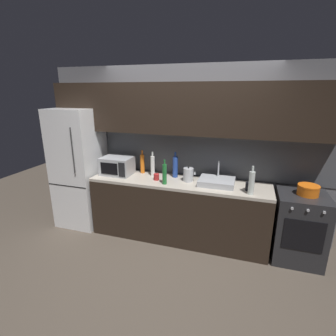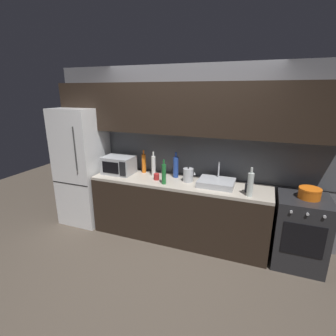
{
  "view_description": "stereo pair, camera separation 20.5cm",
  "coord_description": "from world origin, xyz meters",
  "px_view_note": "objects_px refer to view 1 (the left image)",
  "views": [
    {
      "loc": [
        0.9,
        -2.41,
        2.14
      ],
      "look_at": [
        -0.16,
        0.9,
        1.08
      ],
      "focal_mm": 27.28,
      "sensor_mm": 36.0,
      "label": 1
    },
    {
      "loc": [
        1.1,
        -2.34,
        2.14
      ],
      "look_at": [
        -0.16,
        0.9,
        1.08
      ],
      "focal_mm": 27.28,
      "sensor_mm": 36.0,
      "label": 2
    }
  ],
  "objects_px": {
    "refrigerator": "(79,168)",
    "wine_bottle_white": "(153,166)",
    "wine_bottle_blue": "(175,167)",
    "microwave": "(117,166)",
    "cooking_pot": "(308,190)",
    "wine_bottle_clear": "(251,183)",
    "oven_range": "(299,227)",
    "mug_dark": "(248,186)",
    "mug_red": "(156,177)",
    "wine_bottle_green": "(165,174)",
    "wine_bottle_orange": "(142,164)",
    "kettle": "(188,175)"
  },
  "relations": [
    {
      "from": "oven_range",
      "to": "wine_bottle_green",
      "type": "distance_m",
      "value": 1.88
    },
    {
      "from": "wine_bottle_blue",
      "to": "wine_bottle_green",
      "type": "relative_size",
      "value": 1.1
    },
    {
      "from": "cooking_pot",
      "to": "wine_bottle_clear",
      "type": "bearing_deg",
      "value": -164.4
    },
    {
      "from": "mug_red",
      "to": "cooking_pot",
      "type": "xyz_separation_m",
      "value": [
        1.98,
        0.05,
        0.02
      ]
    },
    {
      "from": "refrigerator",
      "to": "wine_bottle_blue",
      "type": "xyz_separation_m",
      "value": [
        1.56,
        0.16,
        0.12
      ]
    },
    {
      "from": "kettle",
      "to": "wine_bottle_white",
      "type": "distance_m",
      "value": 0.58
    },
    {
      "from": "refrigerator",
      "to": "wine_bottle_clear",
      "type": "distance_m",
      "value": 2.65
    },
    {
      "from": "wine_bottle_blue",
      "to": "wine_bottle_orange",
      "type": "relative_size",
      "value": 1.05
    },
    {
      "from": "refrigerator",
      "to": "oven_range",
      "type": "relative_size",
      "value": 2.09
    },
    {
      "from": "refrigerator",
      "to": "oven_range",
      "type": "xyz_separation_m",
      "value": [
        3.28,
        -0.0,
        -0.49
      ]
    },
    {
      "from": "wine_bottle_clear",
      "to": "mug_dark",
      "type": "xyz_separation_m",
      "value": [
        -0.03,
        0.12,
        -0.1
      ]
    },
    {
      "from": "wine_bottle_clear",
      "to": "mug_red",
      "type": "distance_m",
      "value": 1.31
    },
    {
      "from": "oven_range",
      "to": "wine_bottle_clear",
      "type": "bearing_deg",
      "value": -163.64
    },
    {
      "from": "wine_bottle_green",
      "to": "wine_bottle_blue",
      "type": "bearing_deg",
      "value": 80.17
    },
    {
      "from": "wine_bottle_blue",
      "to": "microwave",
      "type": "bearing_deg",
      "value": -170.67
    },
    {
      "from": "wine_bottle_white",
      "to": "wine_bottle_clear",
      "type": "bearing_deg",
      "value": -12.32
    },
    {
      "from": "wine_bottle_green",
      "to": "mug_red",
      "type": "xyz_separation_m",
      "value": [
        -0.16,
        0.12,
        -0.1
      ]
    },
    {
      "from": "wine_bottle_white",
      "to": "cooking_pot",
      "type": "xyz_separation_m",
      "value": [
        2.1,
        -0.12,
        -0.09
      ]
    },
    {
      "from": "microwave",
      "to": "kettle",
      "type": "distance_m",
      "value": 1.12
    },
    {
      "from": "wine_bottle_orange",
      "to": "mug_red",
      "type": "distance_m",
      "value": 0.42
    },
    {
      "from": "wine_bottle_clear",
      "to": "wine_bottle_green",
      "type": "relative_size",
      "value": 1.05
    },
    {
      "from": "wine_bottle_white",
      "to": "mug_dark",
      "type": "xyz_separation_m",
      "value": [
        1.39,
        -0.19,
        -0.1
      ]
    },
    {
      "from": "oven_range",
      "to": "wine_bottle_white",
      "type": "bearing_deg",
      "value": 176.56
    },
    {
      "from": "microwave",
      "to": "cooking_pot",
      "type": "distance_m",
      "value": 2.64
    },
    {
      "from": "oven_range",
      "to": "mug_red",
      "type": "distance_m",
      "value": 2.0
    },
    {
      "from": "wine_bottle_green",
      "to": "wine_bottle_white",
      "type": "bearing_deg",
      "value": 134.67
    },
    {
      "from": "microwave",
      "to": "kettle",
      "type": "relative_size",
      "value": 2.13
    },
    {
      "from": "oven_range",
      "to": "mug_dark",
      "type": "height_order",
      "value": "mug_dark"
    },
    {
      "from": "oven_range",
      "to": "wine_bottle_clear",
      "type": "height_order",
      "value": "wine_bottle_clear"
    },
    {
      "from": "wine_bottle_clear",
      "to": "cooking_pot",
      "type": "bearing_deg",
      "value": 15.6
    },
    {
      "from": "wine_bottle_white",
      "to": "wine_bottle_green",
      "type": "relative_size",
      "value": 1.07
    },
    {
      "from": "wine_bottle_blue",
      "to": "cooking_pot",
      "type": "distance_m",
      "value": 1.77
    },
    {
      "from": "wine_bottle_blue",
      "to": "wine_bottle_orange",
      "type": "distance_m",
      "value": 0.54
    },
    {
      "from": "wine_bottle_clear",
      "to": "wine_bottle_green",
      "type": "height_order",
      "value": "wine_bottle_clear"
    },
    {
      "from": "wine_bottle_white",
      "to": "oven_range",
      "type": "bearing_deg",
      "value": -3.44
    },
    {
      "from": "refrigerator",
      "to": "wine_bottle_white",
      "type": "height_order",
      "value": "refrigerator"
    },
    {
      "from": "wine_bottle_blue",
      "to": "mug_dark",
      "type": "xyz_separation_m",
      "value": [
        1.05,
        -0.23,
        -0.11
      ]
    },
    {
      "from": "mug_red",
      "to": "wine_bottle_blue",
      "type": "bearing_deg",
      "value": 43.47
    },
    {
      "from": "wine_bottle_clear",
      "to": "mug_dark",
      "type": "relative_size",
      "value": 3.35
    },
    {
      "from": "mug_dark",
      "to": "cooking_pot",
      "type": "bearing_deg",
      "value": 5.36
    },
    {
      "from": "microwave",
      "to": "mug_dark",
      "type": "height_order",
      "value": "microwave"
    },
    {
      "from": "oven_range",
      "to": "wine_bottle_white",
      "type": "distance_m",
      "value": 2.15
    },
    {
      "from": "wine_bottle_orange",
      "to": "mug_red",
      "type": "xyz_separation_m",
      "value": [
        0.32,
        -0.25,
        -0.11
      ]
    },
    {
      "from": "oven_range",
      "to": "microwave",
      "type": "distance_m",
      "value": 2.67
    },
    {
      "from": "mug_dark",
      "to": "kettle",
      "type": "bearing_deg",
      "value": 172.29
    },
    {
      "from": "cooking_pot",
      "to": "microwave",
      "type": "bearing_deg",
      "value": 179.6
    },
    {
      "from": "mug_red",
      "to": "mug_dark",
      "type": "bearing_deg",
      "value": -0.91
    },
    {
      "from": "wine_bottle_green",
      "to": "oven_range",
      "type": "bearing_deg",
      "value": 5.29
    },
    {
      "from": "microwave",
      "to": "oven_range",
      "type": "bearing_deg",
      "value": -0.43
    },
    {
      "from": "wine_bottle_orange",
      "to": "microwave",
      "type": "bearing_deg",
      "value": -152.1
    }
  ]
}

